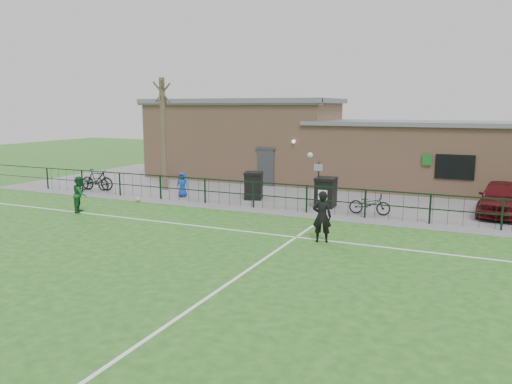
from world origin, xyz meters
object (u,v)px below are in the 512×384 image
at_px(outfield_player, 80,194).
at_px(sign_post, 318,184).
at_px(bicycle_e, 370,204).
at_px(ball_ground, 138,200).
at_px(bicycle_a, 93,181).
at_px(wheelie_bin_left, 254,186).
at_px(wheelie_bin_right, 326,193).
at_px(bare_tree, 163,135).
at_px(spectator_child, 182,185).
at_px(bicycle_b, 97,180).
at_px(car_maroon, 502,198).

bearing_deg(outfield_player, sign_post, -85.40).
bearing_deg(bicycle_e, ball_ground, 95.36).
bearing_deg(bicycle_a, wheelie_bin_left, -92.74).
distance_m(bicycle_a, outfield_player, 5.69).
bearing_deg(wheelie_bin_right, bare_tree, 171.83).
bearing_deg(bicycle_e, wheelie_bin_right, 66.50).
height_order(wheelie_bin_left, ball_ground, wheelie_bin_left).
xyz_separation_m(sign_post, outfield_player, (-8.91, -5.48, -0.25)).
bearing_deg(wheelie_bin_right, outfield_player, -152.10).
xyz_separation_m(wheelie_bin_left, wheelie_bin_right, (3.78, -0.45, 0.00)).
height_order(bicycle_a, bicycle_e, bicycle_a).
bearing_deg(spectator_child, bicycle_a, 165.15).
bearing_deg(wheelie_bin_left, spectator_child, 177.53).
bearing_deg(sign_post, bare_tree, 174.36).
bearing_deg(outfield_player, bicycle_b, 8.12).
bearing_deg(bicycle_a, sign_post, -96.42).
height_order(bare_tree, spectator_child, bare_tree).
bearing_deg(wheelie_bin_left, ball_ground, -166.57).
relative_size(wheelie_bin_right, bicycle_e, 0.73).
relative_size(sign_post, ball_ground, 8.89).
height_order(bare_tree, bicycle_e, bare_tree).
height_order(car_maroon, bicycle_e, car_maroon).
xyz_separation_m(bare_tree, bicycle_a, (-3.35, -1.84, -2.49)).
height_order(wheelie_bin_right, spectator_child, wheelie_bin_right).
bearing_deg(car_maroon, outfield_player, -152.60).
distance_m(wheelie_bin_left, sign_post, 3.42).
bearing_deg(sign_post, outfield_player, -148.41).
bearing_deg(wheelie_bin_left, bicycle_b, 169.64).
bearing_deg(bare_tree, ball_ground, -75.72).
distance_m(bicycle_a, bicycle_e, 14.89).
bearing_deg(bicycle_e, bare_tree, 77.51).
xyz_separation_m(bicycle_a, bicycle_e, (14.89, 0.05, -0.04)).
height_order(wheelie_bin_right, bicycle_a, wheelie_bin_right).
bearing_deg(wheelie_bin_left, bicycle_e, -29.93).
bearing_deg(ball_ground, outfield_player, -105.55).
height_order(bare_tree, wheelie_bin_left, bare_tree).
bearing_deg(outfield_player, wheelie_bin_left, -70.61).
height_order(bicycle_b, bicycle_e, bicycle_b).
xyz_separation_m(wheelie_bin_right, ball_ground, (-8.51, -2.46, -0.53)).
bearing_deg(sign_post, bicycle_a, -175.59).
distance_m(wheelie_bin_right, bicycle_a, 12.78).
bearing_deg(car_maroon, bicycle_b, -168.66).
bearing_deg(spectator_child, outfield_player, -130.91).
relative_size(car_maroon, spectator_child, 3.41).
height_order(spectator_child, outfield_player, outfield_player).
relative_size(bicycle_e, spectator_child, 1.39).
relative_size(wheelie_bin_left, bicycle_b, 0.65).
relative_size(sign_post, spectator_child, 1.63).
relative_size(bicycle_b, ball_ground, 8.52).
bearing_deg(spectator_child, sign_post, -12.39).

